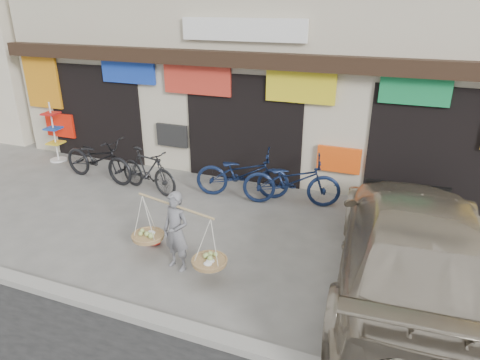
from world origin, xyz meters
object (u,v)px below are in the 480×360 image
at_px(bike_2, 242,174).
at_px(display_rack, 55,138).
at_px(bike_3, 291,181).
at_px(street_vendor, 176,235).
at_px(suv, 415,247).
at_px(bike_1, 148,170).
at_px(bike_0, 98,159).

xyz_separation_m(bike_2, display_rack, (-5.89, 0.35, 0.12)).
xyz_separation_m(bike_3, display_rack, (-7.07, 0.35, 0.12)).
bearing_deg(bike_3, street_vendor, 146.66).
xyz_separation_m(bike_2, bike_3, (1.18, 0.00, 0.00)).
bearing_deg(suv, bike_1, -21.02).
bearing_deg(bike_1, bike_2, -61.99).
bearing_deg(bike_2, bike_3, -103.53).
bearing_deg(bike_1, bike_3, -66.81).
relative_size(bike_1, suv, 0.31).
bearing_deg(bike_2, suv, -136.03).
bearing_deg(street_vendor, bike_1, 144.29).
bearing_deg(bike_1, bike_0, 98.14).
xyz_separation_m(bike_2, suv, (3.78, -2.41, 0.25)).
height_order(suv, display_rack, display_rack).
bearing_deg(bike_0, bike_1, -88.71).
relative_size(bike_0, bike_3, 1.00).
distance_m(bike_1, display_rack, 3.79).
height_order(bike_0, bike_1, bike_0).
bearing_deg(bike_2, display_rack, 73.09).
height_order(bike_2, display_rack, display_rack).
xyz_separation_m(bike_1, bike_2, (2.21, 0.56, 0.04)).
xyz_separation_m(street_vendor, bike_2, (-0.04, 3.17, -0.07)).
distance_m(bike_1, bike_3, 3.44).
xyz_separation_m(bike_0, bike_1, (1.58, -0.16, -0.04)).
relative_size(bike_0, display_rack, 1.28).
distance_m(bike_2, suv, 4.48).
distance_m(bike_0, suv, 7.84).
bearing_deg(display_rack, bike_2, -3.38).
bearing_deg(display_rack, bike_0, -19.70).
bearing_deg(street_vendor, suv, 25.10).
xyz_separation_m(bike_0, display_rack, (-2.09, 0.75, 0.11)).
xyz_separation_m(suv, display_rack, (-9.67, 2.75, -0.13)).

